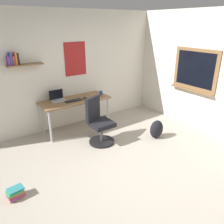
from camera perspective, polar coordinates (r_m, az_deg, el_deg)
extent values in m
plane|color=#ADA393|center=(3.80, 4.92, -15.79)|extent=(5.20, 5.20, 0.00)
cube|color=silver|center=(5.22, -12.31, 10.15)|extent=(5.00, 0.10, 2.60)
cube|color=olive|center=(4.77, -21.25, 11.19)|extent=(0.68, 0.20, 0.02)
cube|color=#A51E1E|center=(5.24, -9.33, 13.20)|extent=(0.52, 0.01, 0.74)
cube|color=#7A3D99|center=(4.72, -24.93, 11.73)|extent=(0.04, 0.14, 0.17)
cube|color=#3851B2|center=(4.72, -24.46, 12.22)|extent=(0.04, 0.14, 0.23)
cube|color=#C63833|center=(4.74, -23.86, 11.96)|extent=(0.04, 0.14, 0.17)
cube|color=orange|center=(4.74, -23.39, 12.41)|extent=(0.03, 0.14, 0.23)
cube|color=black|center=(4.75, -22.92, 12.39)|extent=(0.03, 0.14, 0.22)
cube|color=olive|center=(5.38, 20.47, 10.17)|extent=(0.04, 1.10, 0.90)
cube|color=black|center=(5.36, 20.38, 10.16)|extent=(0.01, 0.94, 0.76)
cube|color=olive|center=(5.44, 19.56, 5.36)|extent=(0.12, 1.10, 0.03)
cube|color=olive|center=(5.04, -9.40, 3.02)|extent=(1.53, 0.63, 0.03)
cylinder|color=#B7B7BC|center=(4.71, -15.46, -3.68)|extent=(0.04, 0.04, 0.70)
cylinder|color=#B7B7BC|center=(5.28, -1.05, 0.01)|extent=(0.04, 0.04, 0.70)
cylinder|color=#B7B7BC|center=(5.16, -17.47, -1.62)|extent=(0.04, 0.04, 0.70)
cylinder|color=#B7B7BC|center=(5.69, -3.95, 1.59)|extent=(0.04, 0.04, 0.70)
cylinder|color=black|center=(4.68, -2.64, -7.51)|extent=(0.52, 0.52, 0.04)
cylinder|color=#4C4C51|center=(4.59, -2.68, -5.45)|extent=(0.05, 0.05, 0.34)
cube|color=black|center=(4.50, -2.73, -3.01)|extent=(0.44, 0.44, 0.09)
cube|color=black|center=(4.49, -4.91, 0.85)|extent=(0.39, 0.22, 0.48)
cube|color=#ADAFB5|center=(5.00, -13.53, 2.85)|extent=(0.31, 0.21, 0.02)
cube|color=black|center=(5.05, -14.07, 4.37)|extent=(0.31, 0.01, 0.21)
cube|color=black|center=(4.93, -9.81, 2.90)|extent=(0.37, 0.13, 0.02)
ellipsoid|color=#262628|center=(5.05, -6.96, 3.59)|extent=(0.10, 0.06, 0.03)
cylinder|color=#334CA5|center=(5.30, -2.83, 4.95)|extent=(0.08, 0.08, 0.09)
ellipsoid|color=black|center=(4.87, 11.28, -4.33)|extent=(0.32, 0.22, 0.40)
cube|color=orange|center=(3.67, -23.30, -19.15)|extent=(0.22, 0.17, 0.03)
cube|color=#7A3D99|center=(3.64, -23.30, -18.90)|extent=(0.24, 0.19, 0.03)
cube|color=#C63833|center=(3.62, -23.39, -18.50)|extent=(0.22, 0.16, 0.04)
cube|color=#3D934C|center=(3.60, -23.56, -18.12)|extent=(0.22, 0.17, 0.03)
cube|color=teal|center=(3.59, -23.39, -17.56)|extent=(0.23, 0.17, 0.02)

